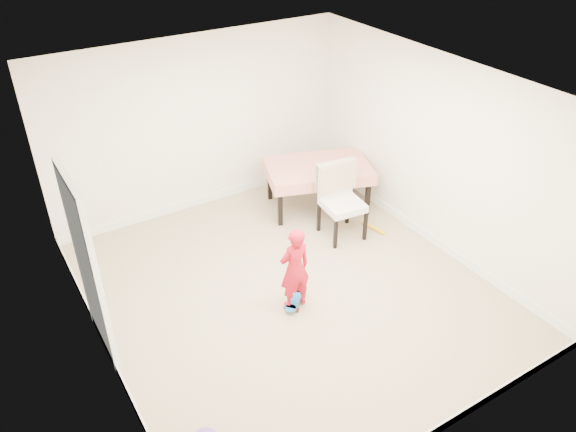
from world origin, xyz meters
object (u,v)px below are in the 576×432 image
dining_chair (343,203)px  skateboard (295,301)px  child (295,271)px  dining_table (318,186)px

dining_chair → skateboard: bearing=-140.4°
dining_chair → child: (-1.38, -0.93, -0.00)m
dining_table → dining_chair: size_ratio=1.42×
dining_table → child: size_ratio=1.42×
dining_table → child: bearing=-112.0°
dining_chair → child: same height
dining_table → skateboard: size_ratio=3.08×
dining_table → dining_chair: 0.87m
dining_table → dining_chair: (-0.15, -0.83, 0.18)m
child → skateboard: bearing=-129.5°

